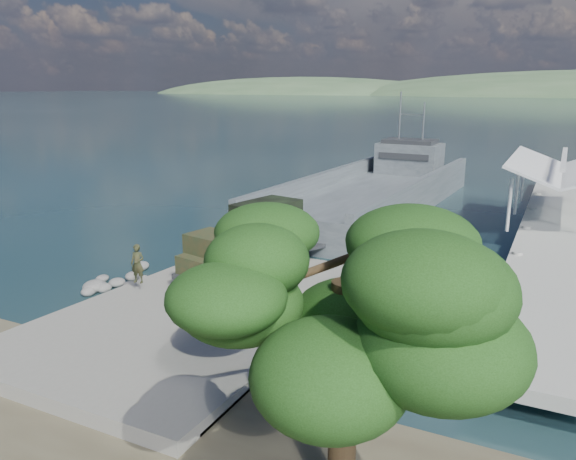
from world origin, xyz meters
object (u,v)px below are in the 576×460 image
object	(u,v)px
soldier	(138,272)
overhang_tree	(331,279)
military_truck	(250,240)
pier	(557,216)
landing_craft	(372,199)

from	to	relation	value
soldier	overhang_tree	distance (m)	15.72
military_truck	overhang_tree	xyz separation A→B (m)	(9.42, -12.72, 3.46)
soldier	overhang_tree	size ratio (longest dim) A/B	0.23
pier	military_truck	bearing A→B (deg)	-131.41
pier	landing_craft	size ratio (longest dim) A/B	1.32
soldier	landing_craft	bearing A→B (deg)	71.00
pier	landing_craft	xyz separation A→B (m)	(-13.52, 3.96, -0.80)
pier	soldier	world-z (taller)	pier
landing_craft	overhang_tree	world-z (taller)	landing_craft
military_truck	overhang_tree	bearing A→B (deg)	-41.42
landing_craft	overhang_tree	distance (m)	33.76
overhang_tree	soldier	bearing A→B (deg)	147.18
landing_craft	soldier	size ratio (longest dim) A/B	18.49
landing_craft	overhang_tree	xyz separation A→B (m)	(9.37, -32.06, 4.86)
military_truck	overhang_tree	size ratio (longest dim) A/B	0.99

